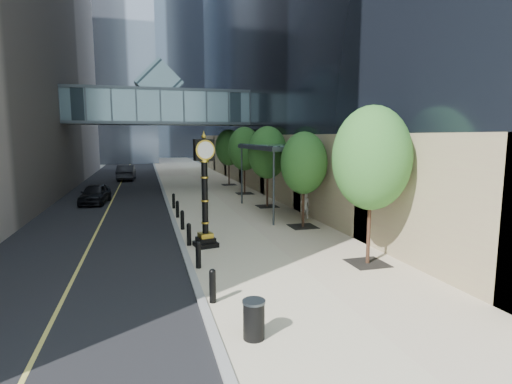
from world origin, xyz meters
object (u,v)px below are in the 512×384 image
Objects in this scene: pedestrian at (305,206)px; car_near at (95,194)px; trash_bin at (254,321)px; car_far at (126,172)px; street_clock at (205,199)px.

pedestrian is 0.37× the size of car_near.
car_near reaches higher than trash_bin.
car_far reaches higher than trash_bin.
pedestrian is (6.52, 4.35, -1.36)m from street_clock.
car_far reaches higher than car_near.
street_clock reaches higher than trash_bin.
trash_bin is at bearing 99.31° from car_far.
trash_bin is 38.51m from car_far.
pedestrian reaches higher than car_near.
car_near is at bearing 105.10° from trash_bin.
trash_bin is 22.88m from car_near.
car_far is (-4.51, 29.86, -1.34)m from street_clock.
street_clock is 3.20× the size of pedestrian.
street_clock is at bearing 35.15° from pedestrian.
street_clock is 8.55m from trash_bin.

